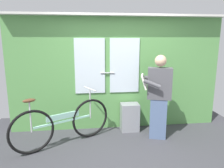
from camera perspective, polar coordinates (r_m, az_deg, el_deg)
name	(u,v)px	position (r m, az deg, el deg)	size (l,w,h in m)	color
ground_plane	(127,157)	(3.68, 4.00, -18.83)	(5.34, 4.02, 0.04)	#38383D
train_door_wall	(117,71)	(4.39, 1.21, 3.49)	(4.34, 0.28, 2.33)	#56934C
bicycle_near_door	(63,124)	(3.93, -12.93, -10.22)	(1.65, 0.91, 0.96)	black
passenger_reading_newspaper	(158,96)	(4.05, 12.27, -3.03)	(0.61, 0.53, 1.58)	slate
trash_bin_by_wall	(130,117)	(4.47, 4.73, -8.77)	(0.36, 0.28, 0.57)	gray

